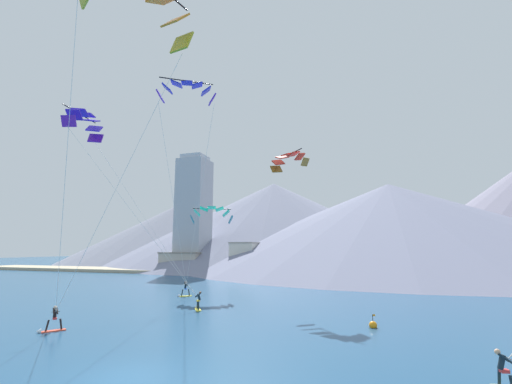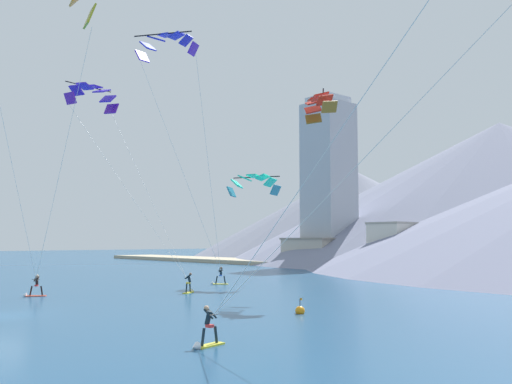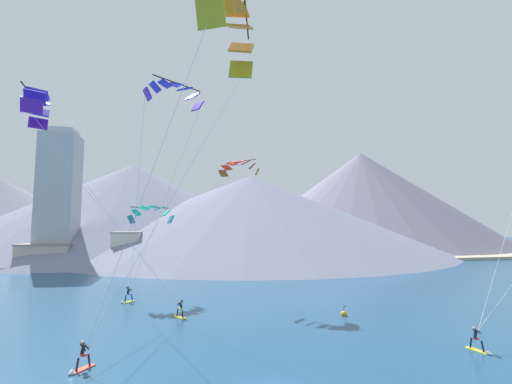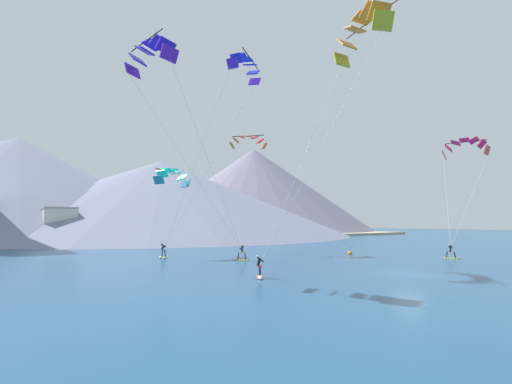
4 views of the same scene
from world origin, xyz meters
The scene contains 19 objects.
ground_plane centered at (0.00, 0.00, 0.00)m, with size 400.00×400.00×0.00m, color navy.
kitesurfer_near_lead centered at (-10.60, 23.06, 0.53)m, with size 1.53×1.49×1.75m.
kitesurfer_near_trail centered at (-10.29, 5.29, 0.48)m, with size 1.32×1.66×1.70m.
kitesurfer_mid_center centered at (-4.91, 15.86, 0.48)m, with size 1.33×1.65×1.70m.
kitesurfer_far_left centered at (14.96, 3.19, 0.46)m, with size 0.79×1.79×1.68m.
parafoil_kite_near_lead centered at (-5.71, 13.95, 20.25)m, with size 7.38×11.28×19.92m.
parafoil_kite_near_trail centered at (-1.99, 2.06, 20.05)m, with size 9.92×6.99×20.07m.
parafoil_kite_mid_center centered at (-16.11, 12.33, 17.82)m, with size 12.76×6.04×17.55m.
parafoil_kite_far_left centered at (27.18, 6.24, 14.84)m, with size 13.99×5.97×14.72m.
parafoil_kite_distant_high_outer centered at (1.86, 24.01, 15.52)m, with size 5.02×3.79×2.07m.
parafoil_kite_distant_low_drift centered at (-8.53, 25.73, 9.88)m, with size 5.42×3.65×2.14m.
race_marker_buoy centered at (10.12, 13.37, 0.16)m, with size 0.56×0.56×1.02m.
shoreline_strip centered at (0.00, 57.05, 0.35)m, with size 180.00×10.00×0.70m, color tan.
shore_building_harbour_front centered at (36.94, 59.86, 3.10)m, with size 7.12×5.65×6.18m.
shore_building_promenade_mid centered at (-16.70, 59.58, 3.45)m, with size 5.65×5.74×6.87m.
shore_building_quay_west centered at (4.38, 58.65, 2.13)m, with size 5.99×6.00×4.24m.
mountain_peak_west_ridge centered at (15.68, 92.85, 12.08)m, with size 118.89×118.89×24.16m.
mountain_peak_east_shoulder centered at (63.18, 106.68, 18.38)m, with size 102.15×102.15×36.77m.
mountain_peak_far_spur centered at (-22.81, 106.41, 14.55)m, with size 114.70×114.70×29.10m.
Camera 4 is at (-25.33, -14.59, 3.96)m, focal length 24.00 mm.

